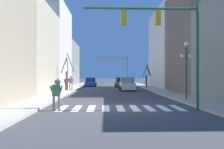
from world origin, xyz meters
The scene contains 18 objects.
ground_plane centered at (0.00, 0.00, 0.00)m, with size 240.00×240.00×0.00m, color #424247.
sidewalk_left centered at (-5.90, 0.00, 0.07)m, with size 2.28×90.00×0.15m.
sidewalk_right centered at (5.90, 0.00, 0.07)m, with size 2.28×90.00×0.15m.
building_row_left centered at (-10.03, 15.28, 5.43)m, with size 6.00×43.80×12.96m.
building_row_right centered at (10.03, 11.40, 5.48)m, with size 6.00×31.91×12.38m.
crosswalk_stripes centered at (0.00, -0.30, 0.00)m, with size 7.65×2.60×0.01m.
traffic_signal_near centered at (2.57, -1.18, 4.63)m, with size 6.81×0.28×6.37m.
traffic_signal_far centered at (1.59, 39.64, 5.05)m, with size 8.01×0.28×6.74m.
street_lamp_right_corner centered at (5.38, 2.90, 3.34)m, with size 0.95×0.36×4.51m.
car_parked_right_mid centered at (2.03, 15.65, 0.82)m, with size 2.07×4.86×1.77m.
car_driving_away_lane centered at (-3.60, 26.45, 0.75)m, with size 2.06×4.43×1.61m.
car_at_intersection centered at (1.78, 23.52, 0.78)m, with size 2.09×4.63×1.66m.
pedestrian_crossing_street centered at (-5.34, 14.14, 1.23)m, with size 0.77×0.36×1.82m.
pedestrian_near_right_corner centered at (-6.16, 10.37, 1.09)m, with size 0.69×0.27×1.59m.
pedestrian_on_left_sidewalk centered at (-3.75, -1.23, 1.06)m, with size 0.77×0.27×1.78m.
pedestrian_waiting_at_curb centered at (-6.00, 14.71, 1.14)m, with size 0.64×0.47×1.67m.
street_tree_right_mid centered at (-5.81, 14.07, 1.97)m, with size 1.98×2.12×4.75m.
street_tree_right_far centered at (5.65, 20.35, 1.76)m, with size 1.59×1.04×3.66m.
Camera 1 is at (-0.93, -13.88, 2.06)m, focal length 35.00 mm.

